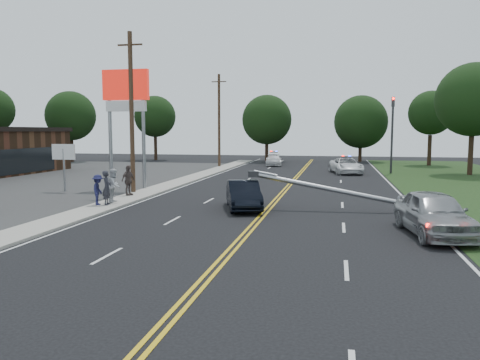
% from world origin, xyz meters
% --- Properties ---
extents(ground, '(120.00, 120.00, 0.00)m').
position_xyz_m(ground, '(0.00, 0.00, 0.00)').
color(ground, black).
rests_on(ground, ground).
extents(sidewalk, '(1.80, 70.00, 0.12)m').
position_xyz_m(sidewalk, '(-8.40, 10.00, 0.06)').
color(sidewalk, '#9E9A8F').
rests_on(sidewalk, ground).
extents(centerline_yellow, '(0.36, 80.00, 0.00)m').
position_xyz_m(centerline_yellow, '(0.00, 10.00, 0.01)').
color(centerline_yellow, gold).
rests_on(centerline_yellow, ground).
extents(pylon_sign, '(3.20, 0.35, 8.00)m').
position_xyz_m(pylon_sign, '(-10.50, 14.00, 6.00)').
color(pylon_sign, gray).
rests_on(pylon_sign, ground).
extents(small_sign, '(1.60, 0.14, 3.10)m').
position_xyz_m(small_sign, '(-14.00, 12.00, 2.33)').
color(small_sign, gray).
rests_on(small_sign, ground).
extents(traffic_signal, '(0.28, 0.41, 7.05)m').
position_xyz_m(traffic_signal, '(8.30, 30.00, 4.21)').
color(traffic_signal, '#2D2D30').
rests_on(traffic_signal, ground).
extents(fallen_streetlight, '(9.36, 0.44, 1.91)m').
position_xyz_m(fallen_streetlight, '(4.19, 8.00, 0.92)').
color(fallen_streetlight, '#2D2D30').
rests_on(fallen_streetlight, ground).
extents(utility_pole_mid, '(1.60, 0.28, 10.00)m').
position_xyz_m(utility_pole_mid, '(-9.20, 12.00, 5.08)').
color(utility_pole_mid, '#382619').
rests_on(utility_pole_mid, ground).
extents(utility_pole_far, '(1.60, 0.28, 10.00)m').
position_xyz_m(utility_pole_far, '(-9.20, 34.00, 5.08)').
color(utility_pole_far, '#382619').
rests_on(utility_pole_far, ground).
extents(tree_4, '(6.27, 6.27, 8.99)m').
position_xyz_m(tree_4, '(-30.04, 39.12, 5.85)').
color(tree_4, black).
rests_on(tree_4, ground).
extents(tree_5, '(5.58, 5.58, 8.69)m').
position_xyz_m(tree_5, '(-20.93, 44.87, 5.89)').
color(tree_5, black).
rests_on(tree_5, ground).
extents(tree_6, '(6.40, 6.40, 8.60)m').
position_xyz_m(tree_6, '(-5.64, 45.05, 5.39)').
color(tree_6, black).
rests_on(tree_6, ground).
extents(tree_7, '(6.76, 6.76, 8.49)m').
position_xyz_m(tree_7, '(6.26, 46.84, 5.10)').
color(tree_7, black).
rests_on(tree_7, ground).
extents(tree_8, '(5.01, 5.01, 8.51)m').
position_xyz_m(tree_8, '(13.71, 41.54, 5.98)').
color(tree_8, black).
rests_on(tree_8, ground).
extents(tree_9, '(6.52, 6.52, 9.97)m').
position_xyz_m(tree_9, '(15.10, 29.95, 6.70)').
color(tree_9, black).
rests_on(tree_9, ground).
extents(crashed_sedan, '(2.72, 4.62, 1.44)m').
position_xyz_m(crashed_sedan, '(-1.23, 7.69, 0.72)').
color(crashed_sedan, black).
rests_on(crashed_sedan, ground).
extents(waiting_sedan, '(2.69, 5.22, 1.70)m').
position_xyz_m(waiting_sedan, '(7.00, 3.25, 0.85)').
color(waiting_sedan, gray).
rests_on(waiting_sedan, ground).
extents(emergency_a, '(3.41, 5.63, 1.46)m').
position_xyz_m(emergency_a, '(4.21, 29.23, 0.73)').
color(emergency_a, white).
rests_on(emergency_a, ground).
extents(emergency_b, '(2.31, 4.54, 1.26)m').
position_xyz_m(emergency_b, '(-3.73, 37.74, 0.63)').
color(emergency_b, silver).
rests_on(emergency_b, ground).
extents(bystander_a, '(0.57, 0.73, 1.78)m').
position_xyz_m(bystander_a, '(-8.31, 6.85, 1.01)').
color(bystander_a, '#27272E').
rests_on(bystander_a, sidewalk).
extents(bystander_b, '(0.78, 0.95, 1.81)m').
position_xyz_m(bystander_b, '(-8.35, 7.76, 1.02)').
color(bystander_b, silver).
rests_on(bystander_b, sidewalk).
extents(bystander_c, '(0.84, 1.15, 1.59)m').
position_xyz_m(bystander_c, '(-8.72, 6.70, 0.91)').
color(bystander_c, '#1B1C45').
rests_on(bystander_c, sidewalk).
extents(bystander_d, '(0.72, 1.14, 1.81)m').
position_xyz_m(bystander_d, '(-8.79, 10.41, 1.02)').
color(bystander_d, '#524441').
rests_on(bystander_d, sidewalk).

